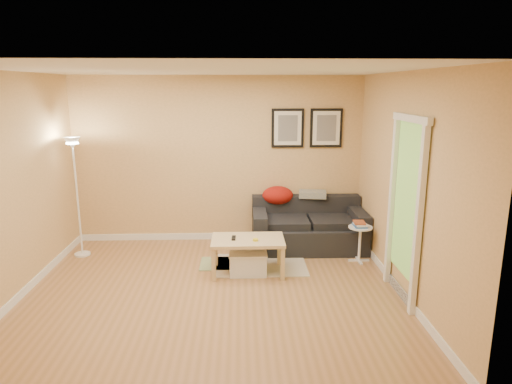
% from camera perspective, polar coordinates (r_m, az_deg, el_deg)
% --- Properties ---
extents(floor, '(4.50, 4.50, 0.00)m').
position_cam_1_polar(floor, '(5.59, -5.47, -12.61)').
color(floor, '#A77447').
rests_on(floor, ground).
extents(ceiling, '(4.50, 4.50, 0.00)m').
position_cam_1_polar(ceiling, '(5.04, -6.14, 15.10)').
color(ceiling, white).
rests_on(ceiling, wall_back).
extents(wall_back, '(4.50, 0.00, 4.50)m').
position_cam_1_polar(wall_back, '(7.12, -4.76, 4.03)').
color(wall_back, '#DEAD72').
rests_on(wall_back, ground).
extents(wall_front, '(4.50, 0.00, 4.50)m').
position_cam_1_polar(wall_front, '(3.24, -8.04, -7.22)').
color(wall_front, '#DEAD72').
rests_on(wall_front, ground).
extents(wall_left, '(0.00, 4.00, 4.00)m').
position_cam_1_polar(wall_left, '(5.76, -28.70, 0.28)').
color(wall_left, '#DEAD72').
rests_on(wall_left, ground).
extents(wall_right, '(0.00, 4.00, 4.00)m').
position_cam_1_polar(wall_right, '(5.49, 18.36, 0.67)').
color(wall_right, '#DEAD72').
rests_on(wall_right, ground).
extents(baseboard_back, '(4.50, 0.02, 0.10)m').
position_cam_1_polar(baseboard_back, '(7.41, -4.58, -5.57)').
color(baseboard_back, white).
rests_on(baseboard_back, ground).
extents(baseboard_left, '(0.02, 4.00, 0.10)m').
position_cam_1_polar(baseboard_left, '(6.13, -27.32, -11.19)').
color(baseboard_left, white).
rests_on(baseboard_left, ground).
extents(baseboard_right, '(0.02, 4.00, 0.10)m').
position_cam_1_polar(baseboard_right, '(5.87, 17.38, -11.33)').
color(baseboard_right, white).
rests_on(baseboard_right, ground).
extents(sofa, '(1.70, 0.90, 0.75)m').
position_cam_1_polar(sofa, '(6.94, 6.65, -4.10)').
color(sofa, black).
rests_on(sofa, ground).
extents(red_throw, '(0.48, 0.36, 0.28)m').
position_cam_1_polar(red_throw, '(7.06, 2.76, -0.41)').
color(red_throw, maroon).
rests_on(red_throw, sofa).
extents(plaid_throw, '(0.45, 0.32, 0.10)m').
position_cam_1_polar(plaid_throw, '(7.14, 7.15, -0.26)').
color(plaid_throw, tan).
rests_on(plaid_throw, sofa).
extents(framed_print_left, '(0.50, 0.04, 0.60)m').
position_cam_1_polar(framed_print_left, '(7.06, 4.02, 8.05)').
color(framed_print_left, black).
rests_on(framed_print_left, wall_back).
extents(framed_print_right, '(0.50, 0.04, 0.60)m').
position_cam_1_polar(framed_print_right, '(7.15, 8.85, 7.99)').
color(framed_print_right, black).
rests_on(framed_print_right, wall_back).
extents(area_rug, '(1.25, 0.85, 0.01)m').
position_cam_1_polar(area_rug, '(6.36, 0.62, -9.19)').
color(area_rug, '#C0AD98').
rests_on(area_rug, ground).
extents(green_runner, '(0.70, 0.50, 0.01)m').
position_cam_1_polar(green_runner, '(6.42, -3.89, -9.00)').
color(green_runner, '#668C4C').
rests_on(green_runner, ground).
extents(coffee_table, '(1.06, 0.78, 0.48)m').
position_cam_1_polar(coffee_table, '(6.04, -1.03, -8.06)').
color(coffee_table, '#CFB57E').
rests_on(coffee_table, ground).
extents(remote_control, '(0.06, 0.16, 0.02)m').
position_cam_1_polar(remote_control, '(5.96, -2.84, -5.82)').
color(remote_control, black).
rests_on(remote_control, coffee_table).
extents(tape_roll, '(0.07, 0.07, 0.03)m').
position_cam_1_polar(tape_roll, '(5.87, -0.07, -6.06)').
color(tape_roll, yellow).
rests_on(tape_roll, coffee_table).
extents(storage_bin, '(0.50, 0.36, 0.31)m').
position_cam_1_polar(storage_bin, '(6.05, -1.02, -8.89)').
color(storage_bin, white).
rests_on(storage_bin, ground).
extents(side_table, '(0.34, 0.34, 0.51)m').
position_cam_1_polar(side_table, '(6.58, 12.96, -6.42)').
color(side_table, white).
rests_on(side_table, ground).
extents(book_stack, '(0.18, 0.23, 0.07)m').
position_cam_1_polar(book_stack, '(6.49, 12.98, -3.96)').
color(book_stack, '#325E98').
rests_on(book_stack, side_table).
extents(floor_lamp, '(0.23, 0.23, 1.75)m').
position_cam_1_polar(floor_lamp, '(6.97, -21.61, -1.03)').
color(floor_lamp, white).
rests_on(floor_lamp, ground).
extents(doorway, '(0.12, 1.01, 2.13)m').
position_cam_1_polar(doorway, '(5.40, 18.19, -2.53)').
color(doorway, white).
rests_on(doorway, ground).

